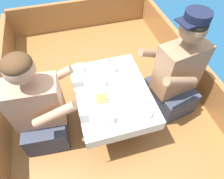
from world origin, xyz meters
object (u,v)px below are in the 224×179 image
Objects in this scene: coffee_cup_starboard at (103,82)px; tin_can at (113,69)px; person_starboard at (176,76)px; coffee_cup_port at (111,119)px; person_port at (40,110)px; sandwich at (101,99)px.

coffee_cup_starboard reaches higher than tin_can.
person_starboard is 11.20× the size of coffee_cup_port.
person_port is at bearing -170.28° from coffee_cup_starboard.
coffee_cup_port is at bearing 12.57° from person_starboard.
person_starboard is at bearing 5.05° from person_port.
sandwich is (0.50, -0.08, 0.07)m from person_port.
person_port is at bearing 171.07° from sandwich.
coffee_cup_port is at bearing -23.84° from person_port.
person_port is at bearing -9.68° from person_starboard.
sandwich is 0.36m from tin_can.
coffee_cup_starboard is at bearing -134.80° from tin_can.
person_starboard is 0.68m from coffee_cup_starboard.
person_port reaches higher than sandwich.
sandwich is 1.11× the size of coffee_cup_port.
coffee_cup_port is 0.38m from coffee_cup_starboard.
sandwich is 1.07× the size of coffee_cup_starboard.
sandwich is at bearing -3.12° from person_starboard.
person_port is 0.57m from coffee_cup_starboard.
coffee_cup_starboard is at bearing 85.48° from coffee_cup_port.
coffee_cup_starboard is (0.55, 0.09, 0.07)m from person_port.
coffee_cup_starboard is (0.03, 0.38, -0.00)m from coffee_cup_port.
person_starboard reaches higher than coffee_cup_port.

